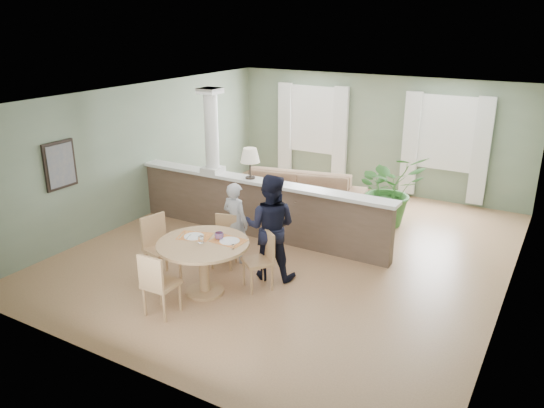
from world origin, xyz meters
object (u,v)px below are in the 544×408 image
Objects in this scene: dining_table at (204,253)px; chair_far_boy at (225,238)px; chair_far_man at (262,257)px; houseplant at (390,189)px; chair_side at (159,244)px; chair_near at (157,282)px; sofa at (293,196)px; child_person at (235,222)px; man_person at (270,227)px.

dining_table reaches higher than chair_far_boy.
chair_far_man is at bearing -38.89° from chair_far_boy.
houseplant reaches higher than dining_table.
chair_far_boy is 1.10m from chair_side.
houseplant is 4.68m from chair_side.
dining_table is 1.44× the size of chair_near.
sofa is 3.62m from dining_table.
dining_table is at bearing -101.10° from chair_far_man.
chair_far_man is 1.07m from child_person.
houseplant reaches higher than child_person.
houseplant is 1.62× the size of chair_far_man.
dining_table is at bearing -102.08° from chair_near.
houseplant reaches higher than sofa.
chair_far_boy is (0.12, -2.64, 0.05)m from sofa.
chair_far_man reaches higher than chair_far_boy.
chair_near is at bearing -107.99° from houseplant.
chair_near reaches higher than sofa.
chair_near is 2.03m from child_person.
houseplant is 3.26m from man_person.
houseplant is at bearing 113.98° from chair_far_man.
dining_table is 0.98× the size of child_person.
chair_far_boy is at bearing -15.79° from man_person.
man_person is at bearing -114.05° from chair_near.
man_person is (0.58, 0.95, 0.20)m from dining_table.
houseplant is 3.60m from chair_far_boy.
chair_far_boy is 0.50× the size of man_person.
chair_near is 1.97m from man_person.
chair_near is 0.68× the size of child_person.
dining_table is (0.42, -3.59, 0.23)m from sofa.
man_person is (1.00, -2.64, 0.43)m from sofa.
sofa is at bearing 75.10° from chair_far_boy.
child_person is at bearing -97.11° from sofa.
chair_side reaches higher than chair_far_boy.
chair_side is (-1.57, -0.52, 0.06)m from chair_far_man.
man_person reaches higher than chair_far_man.
houseplant is 5.20m from chair_near.
child_person is at bearing -30.63° from man_person.
chair_far_boy is at bearing -164.50° from chair_far_man.
dining_table is at bearing 109.02° from child_person.
chair_far_man is 0.89× the size of chair_side.
chair_near reaches higher than chair_far_boy.
chair_side is (-0.63, -0.89, 0.09)m from chair_far_boy.
child_person is (-0.23, 1.16, 0.04)m from dining_table.
child_person is at bearing -89.87° from chair_near.
chair_far_boy is 1.02m from chair_far_man.
chair_near is at bearing 52.55° from man_person.
chair_near is (0.15, -1.81, 0.05)m from chair_far_boy.
chair_far_man is at bearing 41.94° from dining_table.
chair_far_man is at bearing -57.85° from chair_side.
chair_side is (-0.51, -3.53, 0.14)m from sofa.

